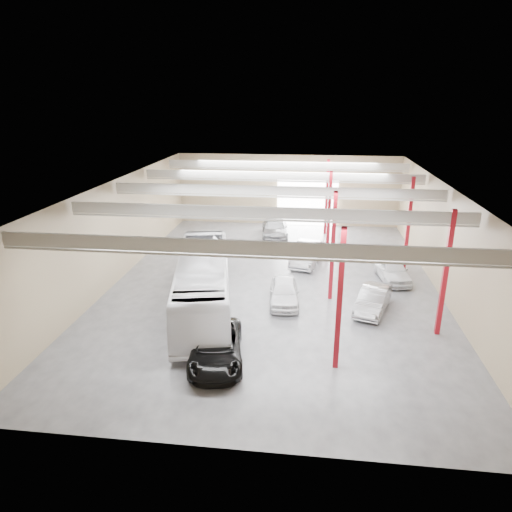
% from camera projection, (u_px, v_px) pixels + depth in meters
% --- Properties ---
extents(depot_shell, '(22.12, 32.12, 7.06)m').
position_uv_depth(depot_shell, '(277.00, 213.00, 30.62)').
color(depot_shell, '#444449').
rests_on(depot_shell, ground).
extents(coach_bus, '(5.48, 13.13, 3.56)m').
position_uv_depth(coach_bus, '(203.00, 283.00, 27.33)').
color(coach_bus, white).
rests_on(coach_bus, ground).
extents(black_sedan, '(3.41, 5.85, 1.53)m').
position_uv_depth(black_sedan, '(216.00, 347.00, 22.28)').
color(black_sedan, black).
rests_on(black_sedan, ground).
extents(car_row_a, '(2.14, 4.60, 1.52)m').
position_uv_depth(car_row_a, '(284.00, 291.00, 28.65)').
color(car_row_a, white).
rests_on(car_row_a, ground).
extents(car_row_b, '(2.79, 5.31, 1.66)m').
position_uv_depth(car_row_b, '(307.00, 253.00, 35.45)').
color(car_row_b, silver).
rests_on(car_row_b, ground).
extents(car_row_c, '(2.88, 5.91, 1.66)m').
position_uv_depth(car_row_c, '(275.00, 228.00, 42.25)').
color(car_row_c, slate).
rests_on(car_row_c, ground).
extents(car_right_near, '(2.86, 4.67, 1.45)m').
position_uv_depth(car_right_near, '(373.00, 300.00, 27.58)').
color(car_right_near, '#A7A7AB').
rests_on(car_right_near, ground).
extents(car_right_far, '(2.42, 4.77, 1.56)m').
position_uv_depth(car_right_far, '(392.00, 270.00, 32.22)').
color(car_right_far, silver).
rests_on(car_right_far, ground).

